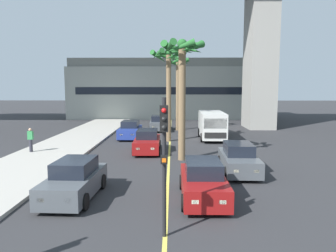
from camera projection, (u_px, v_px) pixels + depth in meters
name	position (u px, v px, depth m)	size (l,w,h in m)	color
sidewalk_left	(27.00, 166.00, 17.87)	(4.80, 80.00, 0.15)	#ADA89E
lane_stripe_center	(170.00, 143.00, 25.70)	(0.14, 56.00, 0.01)	#DBCC4C
pier_building_backdrop	(171.00, 89.00, 47.42)	(29.22, 8.04, 8.54)	#ADB2A8
car_queue_front	(158.00, 124.00, 33.33)	(1.95, 4.16, 1.56)	#4C5156
car_queue_second	(239.00, 159.00, 16.75)	(1.94, 4.15, 1.56)	#4C5156
car_queue_third	(147.00, 142.00, 22.13)	(1.90, 4.13, 1.56)	maroon
car_queue_fourth	(74.00, 180.00, 12.93)	(1.96, 4.16, 1.56)	#4C5156
car_queue_fifth	(130.00, 130.00, 28.13)	(1.87, 4.12, 1.56)	navy
car_queue_sixth	(203.00, 182.00, 12.78)	(1.84, 4.10, 1.56)	maroon
delivery_van	(212.00, 125.00, 27.58)	(2.23, 5.28, 2.36)	silver
traffic_light_median_near	(164.00, 149.00, 9.22)	(0.24, 0.37, 4.20)	black
palm_tree_near_median	(182.00, 68.00, 19.15)	(2.70, 2.80, 7.37)	brown
palm_tree_mid_median	(178.00, 73.00, 32.88)	(2.48, 2.61, 7.63)	brown
palm_tree_far_median	(169.00, 68.00, 25.94)	(3.08, 3.12, 7.65)	brown
pedestrian_mid_block	(31.00, 139.00, 21.44)	(0.34, 0.22, 1.62)	#2D2D38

